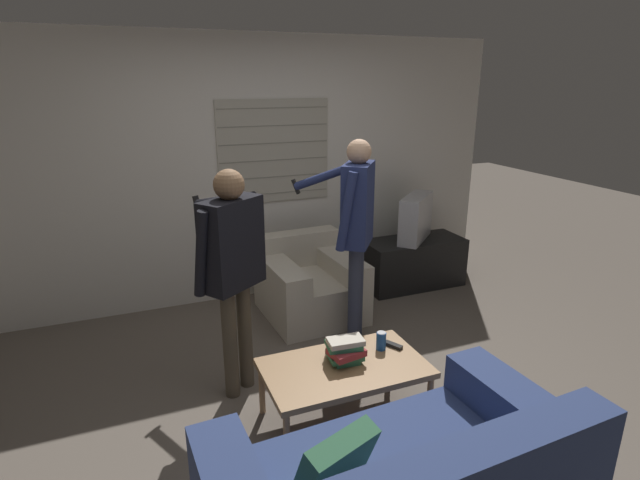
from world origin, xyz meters
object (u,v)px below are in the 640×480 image
object	(u,v)px
armchair_beige	(309,284)
soda_can	(381,341)
tv	(415,218)
person_left_standing	(232,257)
coffee_table	(345,370)
person_right_standing	(356,219)
book_stack	(345,350)
spare_remote	(393,345)

from	to	relation	value
armchair_beige	soda_can	size ratio (longest dim) A/B	7.41
tv	person_left_standing	world-z (taller)	person_left_standing
coffee_table	person_right_standing	bearing A→B (deg)	61.04
soda_can	tv	bearing A→B (deg)	52.00
book_stack	soda_can	distance (m)	0.30
coffee_table	spare_remote	distance (m)	0.42
armchair_beige	spare_remote	world-z (taller)	armchair_beige
person_right_standing	book_stack	world-z (taller)	person_right_standing
spare_remote	person_right_standing	bearing A→B (deg)	54.58
person_right_standing	armchair_beige	bearing A→B (deg)	51.30
armchair_beige	person_right_standing	size ratio (longest dim) A/B	0.55
tv	soda_can	distance (m)	2.15
armchair_beige	soda_can	world-z (taller)	armchair_beige
coffee_table	person_left_standing	world-z (taller)	person_left_standing
book_stack	spare_remote	bearing A→B (deg)	6.98
coffee_table	tv	world-z (taller)	tv
person_right_standing	coffee_table	bearing A→B (deg)	-172.23
armchair_beige	soda_can	distance (m)	1.48
soda_can	spare_remote	xyz separation A→B (m)	(0.09, -0.00, -0.05)
tv	spare_remote	size ratio (longest dim) A/B	4.39
armchair_beige	person_left_standing	bearing A→B (deg)	44.02
tv	soda_can	size ratio (longest dim) A/B	4.65
armchair_beige	spare_remote	distance (m)	1.48
armchair_beige	book_stack	bearing A→B (deg)	75.08
person_right_standing	book_stack	size ratio (longest dim) A/B	7.01
person_right_standing	soda_can	distance (m)	1.05
person_right_standing	person_left_standing	bearing A→B (deg)	144.11
armchair_beige	person_right_standing	world-z (taller)	person_right_standing
armchair_beige	tv	size ratio (longest dim) A/B	1.59
coffee_table	soda_can	bearing A→B (deg)	16.32
person_right_standing	spare_remote	distance (m)	1.07
person_right_standing	tv	bearing A→B (deg)	-15.93
soda_can	spare_remote	size ratio (longest dim) A/B	0.94
person_left_standing	person_right_standing	world-z (taller)	person_right_standing
armchair_beige	person_left_standing	distance (m)	1.51
coffee_table	book_stack	distance (m)	0.13
tv	person_right_standing	size ratio (longest dim) A/B	0.34
tv	book_stack	distance (m)	2.37
tv	book_stack	xyz separation A→B (m)	(-1.60, -1.73, -0.27)
tv	person_left_standing	bearing A→B (deg)	-14.51
tv	armchair_beige	bearing A→B (deg)	-33.39
coffee_table	book_stack	xyz separation A→B (m)	(0.02, 0.04, 0.12)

